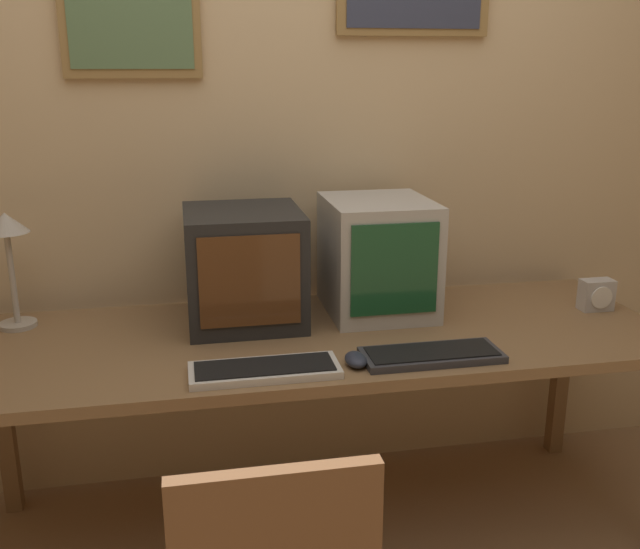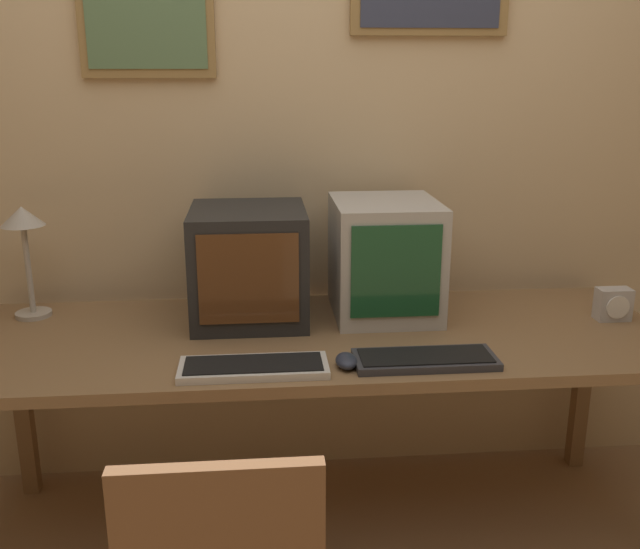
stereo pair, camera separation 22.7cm
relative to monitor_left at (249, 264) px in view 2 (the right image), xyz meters
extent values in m
cube|color=#D1B284|center=(0.23, 0.32, 0.36)|extent=(8.00, 0.05, 2.60)
cube|color=olive|center=(-0.33, 0.28, 0.83)|extent=(0.46, 0.02, 0.44)
cube|color=#56754C|center=(-0.33, 0.26, 0.83)|extent=(0.41, 0.01, 0.37)
cube|color=olive|center=(0.23, -0.17, -0.21)|extent=(2.28, 0.80, 0.04)
cube|color=olive|center=(-0.87, 0.18, -0.59)|extent=(0.06, 0.06, 0.72)
cube|color=olive|center=(1.32, 0.18, -0.59)|extent=(0.06, 0.06, 0.72)
cube|color=black|center=(0.00, 0.00, 0.00)|extent=(0.38, 0.40, 0.38)
cube|color=#563319|center=(0.00, -0.20, 0.01)|extent=(0.32, 0.01, 0.29)
cube|color=#B7B2A8|center=(0.47, 0.01, 0.01)|extent=(0.35, 0.41, 0.40)
cube|color=#194C28|center=(0.47, -0.19, 0.02)|extent=(0.29, 0.01, 0.30)
cube|color=beige|center=(0.01, -0.46, -0.18)|extent=(0.43, 0.16, 0.02)
cube|color=black|center=(0.01, -0.46, -0.17)|extent=(0.39, 0.13, 0.00)
cube|color=#333338|center=(0.51, -0.45, -0.18)|extent=(0.42, 0.16, 0.02)
cube|color=black|center=(0.51, -0.45, -0.17)|extent=(0.38, 0.13, 0.00)
ellipsoid|color=#282D3D|center=(0.28, -0.45, -0.17)|extent=(0.06, 0.10, 0.04)
cube|color=#B7B2AD|center=(1.24, -0.13, -0.14)|extent=(0.11, 0.06, 0.11)
cylinder|color=white|center=(1.24, -0.17, -0.14)|extent=(0.08, 0.01, 0.08)
cylinder|color=#B2A899|center=(-0.75, 0.08, -0.18)|extent=(0.12, 0.12, 0.02)
cylinder|color=#B2A899|center=(-0.75, 0.08, -0.02)|extent=(0.02, 0.02, 0.32)
cone|color=#B2A899|center=(-0.75, 0.08, 0.16)|extent=(0.15, 0.15, 0.07)
camera|label=1|loc=(-0.19, -2.31, 0.65)|focal=40.00mm
camera|label=2|loc=(0.03, -2.35, 0.65)|focal=40.00mm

